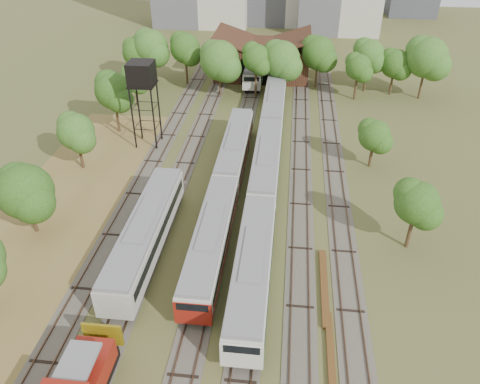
# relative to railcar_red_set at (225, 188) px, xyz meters

# --- Properties ---
(ground) EXTENTS (240.00, 240.00, 0.00)m
(ground) POSITION_rel_railcar_red_set_xyz_m (2.00, -17.07, -1.88)
(ground) COLOR #475123
(ground) RESTS_ON ground
(dry_grass_patch) EXTENTS (14.00, 60.00, 0.04)m
(dry_grass_patch) POSITION_rel_railcar_red_set_xyz_m (-16.00, -9.07, -1.86)
(dry_grass_patch) COLOR brown
(dry_grass_patch) RESTS_ON ground
(tracks) EXTENTS (24.60, 80.00, 0.19)m
(tracks) POSITION_rel_railcar_red_set_xyz_m (1.33, 7.93, -1.83)
(tracks) COLOR #4C473D
(tracks) RESTS_ON ground
(railcar_red_set) EXTENTS (2.87, 34.58, 3.55)m
(railcar_red_set) POSITION_rel_railcar_red_set_xyz_m (0.00, 0.00, 0.00)
(railcar_red_set) COLOR black
(railcar_red_set) RESTS_ON ground
(railcar_green_set) EXTENTS (2.97, 52.08, 3.68)m
(railcar_green_set) POSITION_rel_railcar_red_set_xyz_m (4.00, 5.38, 0.07)
(railcar_green_set) COLOR black
(railcar_green_set) RESTS_ON ground
(railcar_rear) EXTENTS (2.97, 16.08, 3.67)m
(railcar_rear) POSITION_rel_railcar_red_set_xyz_m (0.00, 38.87, 0.06)
(railcar_rear) COLOR black
(railcar_rear) RESTS_ON ground
(old_grey_coach) EXTENTS (3.01, 18.00, 3.72)m
(old_grey_coach) POSITION_rel_railcar_red_set_xyz_m (-6.00, -8.45, 0.16)
(old_grey_coach) COLOR black
(old_grey_coach) RESTS_ON ground
(water_tower) EXTENTS (3.13, 3.13, 10.84)m
(water_tower) POSITION_rel_railcar_red_set_xyz_m (-11.77, 12.59, 7.26)
(water_tower) COLOR black
(water_tower) RESTS_ON ground
(rail_pile_near) EXTENTS (0.60, 8.99, 0.30)m
(rail_pile_near) POSITION_rel_railcar_red_set_xyz_m (10.00, -11.44, -1.73)
(rail_pile_near) COLOR brown
(rail_pile_near) RESTS_ON ground
(rail_pile_far) EXTENTS (0.52, 8.37, 0.27)m
(rail_pile_far) POSITION_rel_railcar_red_set_xyz_m (10.20, -18.60, -1.74)
(rail_pile_far) COLOR brown
(rail_pile_far) RESTS_ON ground
(maintenance_shed) EXTENTS (16.45, 11.55, 7.58)m
(maintenance_shed) POSITION_rel_railcar_red_set_xyz_m (1.00, 40.91, 1.04)
(maintenance_shed) COLOR #361813
(maintenance_shed) RESTS_ON ground
(tree_band_left) EXTENTS (7.47, 63.21, 8.30)m
(tree_band_left) POSITION_rel_railcar_red_set_xyz_m (-17.65, 5.48, 3.12)
(tree_band_left) COLOR #382616
(tree_band_left) RESTS_ON ground
(tree_band_far) EXTENTS (49.50, 10.89, 9.61)m
(tree_band_far) POSITION_rel_railcar_red_set_xyz_m (5.12, 33.01, 4.06)
(tree_band_far) COLOR #382616
(tree_band_far) RESTS_ON ground
(tree_band_right) EXTENTS (5.48, 40.19, 7.16)m
(tree_band_right) POSITION_rel_railcar_red_set_xyz_m (16.84, 11.81, 2.89)
(tree_band_right) COLOR #382616
(tree_band_right) RESTS_ON ground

